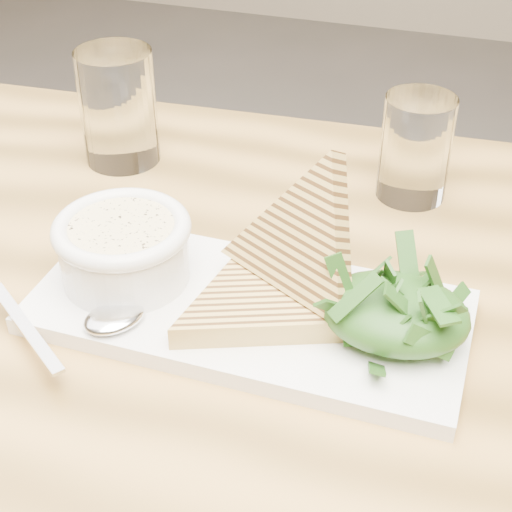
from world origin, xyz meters
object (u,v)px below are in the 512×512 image
(table_top, at_px, (121,311))
(platter, at_px, (248,312))
(glass_near, at_px, (118,107))
(soup_bowl, at_px, (125,256))
(glass_far, at_px, (416,148))

(table_top, relative_size, platter, 3.17)
(table_top, xyz_separation_m, platter, (0.12, 0.00, 0.03))
(table_top, height_order, glass_near, glass_near)
(soup_bowl, relative_size, glass_far, 1.01)
(glass_near, bearing_deg, table_top, -65.21)
(platter, bearing_deg, soup_bowl, 178.12)
(table_top, distance_m, glass_near, 0.25)
(glass_far, bearing_deg, table_top, -131.24)
(table_top, height_order, platter, platter)
(platter, relative_size, glass_far, 3.32)
(platter, relative_size, soup_bowl, 3.30)
(soup_bowl, bearing_deg, table_top, -134.35)
(platter, distance_m, glass_far, 0.26)
(table_top, bearing_deg, platter, 1.42)
(soup_bowl, bearing_deg, platter, -1.88)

